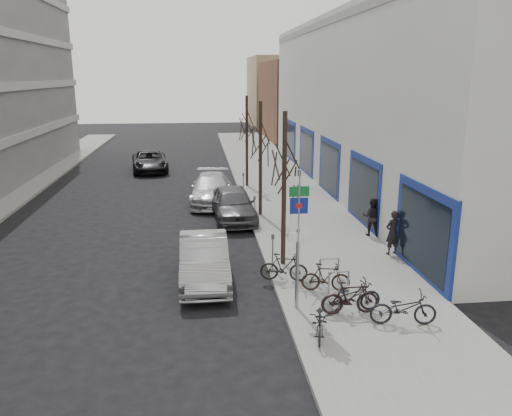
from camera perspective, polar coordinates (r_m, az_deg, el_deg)
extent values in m
plane|color=black|center=(14.55, -4.90, -12.27)|extent=(120.00, 120.00, 0.00)
cube|color=slate|center=(24.34, 4.94, -0.75)|extent=(5.00, 70.00, 0.15)
cube|color=#B7B7B2|center=(33.75, 24.63, 10.84)|extent=(20.00, 32.00, 10.00)
cube|color=brown|center=(54.65, 7.60, 12.07)|extent=(12.00, 14.00, 8.00)
cube|color=#937A5B|center=(69.36, 4.95, 13.14)|extent=(13.00, 12.00, 9.00)
cylinder|color=gray|center=(13.98, 4.80, -4.07)|extent=(0.10, 0.10, 4.20)
cube|color=white|center=(13.47, 5.00, 3.14)|extent=(0.35, 0.03, 0.22)
cube|color=#0C5926|center=(13.54, 4.97, 1.90)|extent=(0.55, 0.03, 0.28)
cube|color=navy|center=(13.63, 4.93, 0.26)|extent=(0.50, 0.03, 0.45)
cube|color=maroon|center=(13.62, 4.94, 0.25)|extent=(0.18, 0.02, 0.14)
cube|color=white|center=(13.75, 4.89, -1.55)|extent=(0.45, 0.03, 0.45)
cube|color=white|center=(13.89, 4.85, -3.33)|extent=(0.55, 0.03, 0.28)
cylinder|color=gray|center=(14.37, 9.44, -10.37)|extent=(0.06, 0.06, 0.80)
cylinder|color=gray|center=(14.54, 11.75, -10.18)|extent=(0.06, 0.06, 0.80)
cylinder|color=gray|center=(14.28, 10.68, -8.82)|extent=(0.60, 0.06, 0.06)
cylinder|color=gray|center=(15.33, 8.31, -8.64)|extent=(0.06, 0.06, 0.80)
cylinder|color=gray|center=(15.49, 10.48, -8.49)|extent=(0.06, 0.06, 0.80)
cylinder|color=gray|center=(15.25, 9.47, -7.19)|extent=(0.60, 0.06, 0.06)
cylinder|color=gray|center=(16.31, 7.33, -7.12)|extent=(0.06, 0.06, 0.80)
cylinder|color=gray|center=(16.46, 9.37, -6.99)|extent=(0.06, 0.06, 0.80)
cylinder|color=gray|center=(16.24, 8.41, -5.75)|extent=(0.60, 0.06, 0.06)
cylinder|color=black|center=(17.14, 3.22, 1.80)|extent=(0.16, 0.16, 5.50)
cylinder|color=black|center=(23.45, 0.51, 5.40)|extent=(0.16, 0.16, 5.50)
cylinder|color=black|center=(29.84, -1.05, 7.46)|extent=(0.16, 0.16, 5.50)
cylinder|color=gray|center=(17.19, 1.92, -5.28)|extent=(0.05, 0.05, 1.10)
cube|color=#3F3F44|center=(16.98, 1.93, -3.29)|extent=(0.10, 0.08, 0.18)
cylinder|color=gray|center=(22.39, -0.16, -0.44)|extent=(0.05, 0.05, 1.10)
cube|color=#3F3F44|center=(22.23, -0.17, 1.13)|extent=(0.10, 0.08, 0.18)
cylinder|color=gray|center=(27.70, -1.45, 2.56)|extent=(0.05, 0.05, 1.10)
cube|color=#3F3F44|center=(27.57, -1.46, 3.84)|extent=(0.10, 0.08, 0.18)
imported|color=black|center=(13.12, 7.36, -12.47)|extent=(0.84, 1.65, 0.96)
imported|color=black|center=(14.37, 10.73, -9.99)|extent=(1.64, 0.49, 1.00)
imported|color=black|center=(14.47, 10.79, -9.64)|extent=(1.81, 0.68, 1.08)
imported|color=black|center=(16.30, 3.21, -6.74)|extent=(1.64, 0.84, 0.95)
imported|color=black|center=(14.12, 16.50, -10.64)|extent=(1.84, 0.78, 1.09)
imported|color=black|center=(15.69, 7.98, -7.81)|extent=(1.58, 0.73, 0.93)
imported|color=#96959A|center=(16.67, -5.96, -5.86)|extent=(1.61, 4.53, 1.49)
imported|color=#4A4A4F|center=(23.44, -2.63, 0.50)|extent=(2.16, 4.78, 1.59)
imported|color=#B8B8BD|center=(26.75, -5.12, 2.18)|extent=(2.47, 5.33, 1.51)
imported|color=black|center=(36.40, -12.06, 5.26)|extent=(3.02, 5.41, 1.43)
imported|color=black|center=(19.20, 15.35, -2.72)|extent=(0.71, 0.57, 1.68)
imported|color=black|center=(21.24, 13.10, -0.96)|extent=(0.71, 0.62, 1.62)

